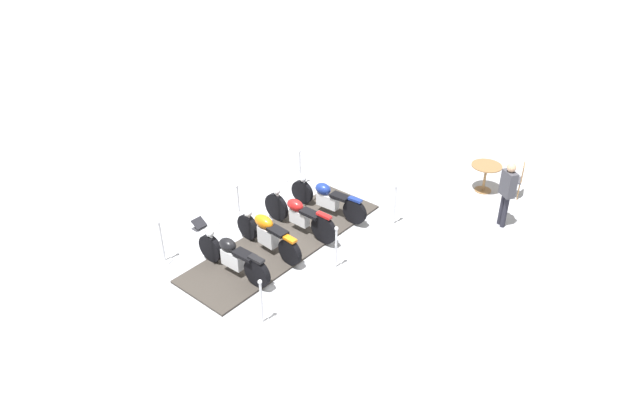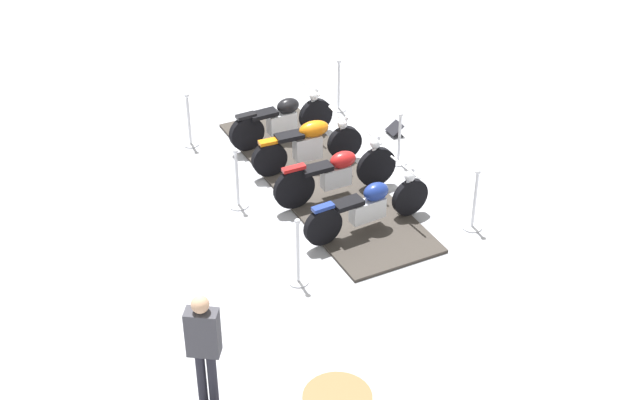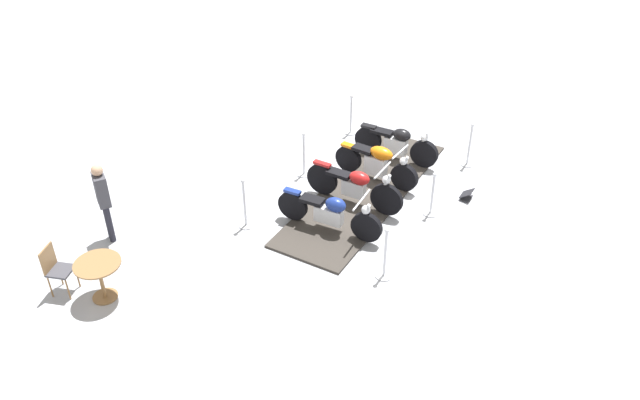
{
  "view_description": "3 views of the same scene",
  "coord_description": "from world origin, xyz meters",
  "views": [
    {
      "loc": [
        8.09,
        -7.85,
        7.89
      ],
      "look_at": [
        0.5,
        0.71,
        1.05
      ],
      "focal_mm": 32.2,
      "sensor_mm": 36.0,
      "label": 1
    },
    {
      "loc": [
        5.74,
        12.02,
        8.39
      ],
      "look_at": [
        0.7,
        1.42,
        0.68
      ],
      "focal_mm": 50.61,
      "sensor_mm": 36.0,
      "label": 2
    },
    {
      "loc": [
        -5.33,
        10.57,
        7.89
      ],
      "look_at": [
        -0.16,
        2.14,
        1.11
      ],
      "focal_mm": 35.91,
      "sensor_mm": 36.0,
      "label": 3
    }
  ],
  "objects": [
    {
      "name": "ground_plane",
      "position": [
        0.0,
        0.0,
        0.0
      ],
      "size": [
        80.0,
        80.0,
        0.0
      ],
      "primitive_type": "plane",
      "color": "#A8AAB2"
    },
    {
      "name": "display_platform",
      "position": [
        0.0,
        0.0,
        0.03
      ],
      "size": [
        1.81,
        5.48,
        0.05
      ],
      "primitive_type": "cube",
      "rotation": [
        0.0,
        0.0,
        -1.54
      ],
      "color": "#38332D",
      "rests_on": "ground_plane"
    },
    {
      "name": "motorcycle_navy",
      "position": [
        -0.08,
        1.61,
        0.48
      ],
      "size": [
        2.29,
        0.79,
        0.95
      ],
      "rotation": [
        0.0,
        0.0,
        -3.06
      ],
      "color": "black",
      "rests_on": "display_platform"
    },
    {
      "name": "motorcycle_maroon",
      "position": [
        -0.04,
        0.54,
        0.52
      ],
      "size": [
        2.27,
        0.74,
        1.05
      ],
      "rotation": [
        0.0,
        0.0,
        -3.12
      ],
      "color": "black",
      "rests_on": "display_platform"
    },
    {
      "name": "motorcycle_copper",
      "position": [
        -0.01,
        -0.54,
        0.51
      ],
      "size": [
        2.08,
        0.71,
        0.93
      ],
      "rotation": [
        0.0,
        0.0,
        -3.18
      ],
      "color": "black",
      "rests_on": "display_platform"
    },
    {
      "name": "motorcycle_black",
      "position": [
        0.02,
        -1.62,
        0.49
      ],
      "size": [
        2.1,
        0.77,
        0.97
      ],
      "rotation": [
        0.0,
        0.0,
        -3.09
      ],
      "color": "black",
      "rests_on": "display_platform"
    },
    {
      "name": "stanchion_left_rear",
      "position": [
        1.63,
        -2.27,
        0.38
      ],
      "size": [
        0.29,
        0.29,
        1.07
      ],
      "color": "silver",
      "rests_on": "ground_plane"
    },
    {
      "name": "stanchion_right_rear",
      "position": [
        -1.5,
        -2.35,
        0.37
      ],
      "size": [
        0.32,
        0.32,
        1.1
      ],
      "color": "silver",
      "rests_on": "ground_plane"
    },
    {
      "name": "stanchion_left_mid",
      "position": [
        1.56,
        0.04,
        0.33
      ],
      "size": [
        0.35,
        0.35,
        1.1
      ],
      "color": "silver",
      "rests_on": "ground_plane"
    },
    {
      "name": "stanchion_right_front",
      "position": [
        -1.63,
        2.27,
        0.35
      ],
      "size": [
        0.33,
        0.33,
        1.1
      ],
      "color": "silver",
      "rests_on": "ground_plane"
    },
    {
      "name": "stanchion_left_front",
      "position": [
        1.5,
        2.35,
        0.39
      ],
      "size": [
        0.31,
        0.31,
        1.14
      ],
      "color": "silver",
      "rests_on": "ground_plane"
    },
    {
      "name": "stanchion_right_mid",
      "position": [
        -1.56,
        -0.04,
        0.32
      ],
      "size": [
        0.33,
        0.33,
        1.01
      ],
      "color": "silver",
      "rests_on": "ground_plane"
    },
    {
      "name": "info_placard",
      "position": [
        -2.01,
        -0.97,
        0.07
      ],
      "size": [
        0.26,
        0.35,
        0.23
      ],
      "rotation": [
        0.0,
        0.0,
        1.6
      ],
      "color": "#333338",
      "rests_on": "ground_plane"
    },
    {
      "name": "cafe_table",
      "position": [
        2.36,
        5.38,
        0.59
      ],
      "size": [
        0.82,
        0.82,
        0.78
      ],
      "color": "olive",
      "rests_on": "ground_plane"
    },
    {
      "name": "cafe_chair_near_table",
      "position": [
        3.13,
        5.67,
        0.56
      ],
      "size": [
        0.52,
        0.52,
        0.97
      ],
      "rotation": [
        0.0,
        0.0,
        -2.78
      ],
      "color": "olive",
      "rests_on": "ground_plane"
    },
    {
      "name": "bystander_person",
      "position": [
        3.52,
        4.1,
        1.03
      ],
      "size": [
        0.46,
        0.4,
        1.72
      ],
      "rotation": [
        0.0,
        0.0,
        -2.13
      ],
      "color": "#23232D",
      "rests_on": "ground_plane"
    }
  ]
}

